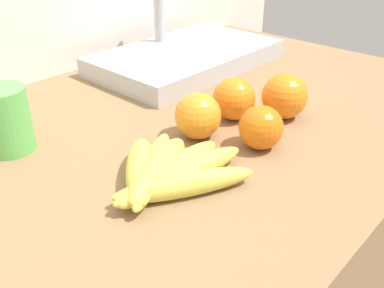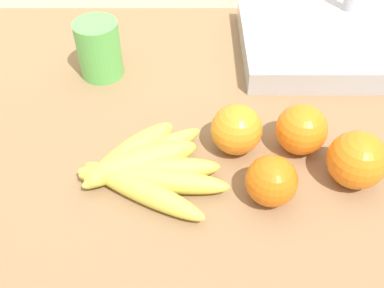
{
  "view_description": "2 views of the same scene",
  "coord_description": "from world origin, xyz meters",
  "px_view_note": "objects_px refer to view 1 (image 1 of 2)",
  "views": [
    {
      "loc": [
        -0.36,
        -0.47,
        1.22
      ],
      "look_at": [
        0.03,
        -0.12,
        0.93
      ],
      "focal_mm": 39.93,
      "sensor_mm": 36.0,
      "label": 1
    },
    {
      "loc": [
        0.04,
        -0.53,
        1.37
      ],
      "look_at": [
        0.04,
        -0.13,
        0.97
      ],
      "focal_mm": 41.24,
      "sensor_mm": 36.0,
      "label": 2
    }
  ],
  "objects_px": {
    "banana_bunch": "(165,172)",
    "orange_back_left": "(198,116)",
    "sink_basin": "(186,57)",
    "mug": "(5,120)",
    "orange_front": "(284,96)",
    "orange_right": "(234,99)",
    "orange_center": "(261,127)"
  },
  "relations": [
    {
      "from": "banana_bunch",
      "to": "orange_back_left",
      "type": "distance_m",
      "value": 0.15
    },
    {
      "from": "orange_back_left",
      "to": "orange_front",
      "type": "bearing_deg",
      "value": -21.47
    },
    {
      "from": "orange_right",
      "to": "sink_basin",
      "type": "distance_m",
      "value": 0.3
    },
    {
      "from": "banana_bunch",
      "to": "orange_back_left",
      "type": "relative_size",
      "value": 2.85
    },
    {
      "from": "orange_front",
      "to": "sink_basin",
      "type": "relative_size",
      "value": 0.19
    },
    {
      "from": "banana_bunch",
      "to": "orange_center",
      "type": "distance_m",
      "value": 0.18
    },
    {
      "from": "orange_back_left",
      "to": "sink_basin",
      "type": "bearing_deg",
      "value": 46.05
    },
    {
      "from": "orange_back_left",
      "to": "mug",
      "type": "height_order",
      "value": "mug"
    },
    {
      "from": "banana_bunch",
      "to": "orange_front",
      "type": "distance_m",
      "value": 0.29
    },
    {
      "from": "orange_right",
      "to": "sink_basin",
      "type": "bearing_deg",
      "value": 59.35
    },
    {
      "from": "banana_bunch",
      "to": "mug",
      "type": "xyz_separation_m",
      "value": [
        -0.09,
        0.25,
        0.03
      ]
    },
    {
      "from": "orange_back_left",
      "to": "orange_front",
      "type": "distance_m",
      "value": 0.17
    },
    {
      "from": "orange_back_left",
      "to": "sink_basin",
      "type": "relative_size",
      "value": 0.18
    },
    {
      "from": "orange_center",
      "to": "sink_basin",
      "type": "relative_size",
      "value": 0.16
    },
    {
      "from": "orange_right",
      "to": "orange_front",
      "type": "distance_m",
      "value": 0.09
    },
    {
      "from": "orange_right",
      "to": "orange_back_left",
      "type": "distance_m",
      "value": 0.09
    },
    {
      "from": "orange_back_left",
      "to": "sink_basin",
      "type": "distance_m",
      "value": 0.36
    },
    {
      "from": "orange_front",
      "to": "sink_basin",
      "type": "xyz_separation_m",
      "value": [
        0.09,
        0.32,
        -0.02
      ]
    },
    {
      "from": "orange_center",
      "to": "mug",
      "type": "bearing_deg",
      "value": 133.16
    },
    {
      "from": "orange_back_left",
      "to": "orange_front",
      "type": "relative_size",
      "value": 0.94
    },
    {
      "from": "orange_center",
      "to": "orange_back_left",
      "type": "bearing_deg",
      "value": 112.62
    },
    {
      "from": "banana_bunch",
      "to": "orange_center",
      "type": "xyz_separation_m",
      "value": [
        0.17,
        -0.04,
        0.02
      ]
    },
    {
      "from": "banana_bunch",
      "to": "orange_front",
      "type": "height_order",
      "value": "orange_front"
    },
    {
      "from": "orange_right",
      "to": "orange_center",
      "type": "xyz_separation_m",
      "value": [
        -0.06,
        -0.1,
        -0.0
      ]
    },
    {
      "from": "sink_basin",
      "to": "mug",
      "type": "height_order",
      "value": "sink_basin"
    },
    {
      "from": "orange_front",
      "to": "mug",
      "type": "xyz_separation_m",
      "value": [
        -0.39,
        0.25,
        0.01
      ]
    },
    {
      "from": "banana_bunch",
      "to": "orange_right",
      "type": "height_order",
      "value": "orange_right"
    },
    {
      "from": "orange_back_left",
      "to": "orange_front",
      "type": "height_order",
      "value": "orange_front"
    },
    {
      "from": "orange_right",
      "to": "sink_basin",
      "type": "height_order",
      "value": "sink_basin"
    },
    {
      "from": "orange_back_left",
      "to": "orange_right",
      "type": "bearing_deg",
      "value": 0.09
    },
    {
      "from": "orange_front",
      "to": "sink_basin",
      "type": "height_order",
      "value": "sink_basin"
    },
    {
      "from": "orange_center",
      "to": "orange_front",
      "type": "relative_size",
      "value": 0.86
    }
  ]
}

